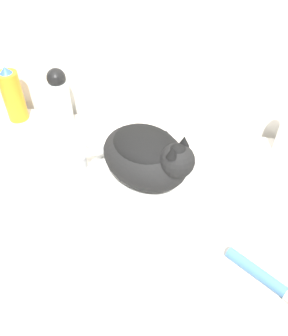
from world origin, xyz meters
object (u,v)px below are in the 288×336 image
Objects in this scene: spray_bottle_trigger at (13,95)px; cream_tube at (260,275)px; lotion_bottle_white at (60,98)px; cat at (148,155)px; deodorant_stick at (286,130)px; faucet at (80,153)px.

spray_bottle_trigger reaches higher than cream_tube.
lotion_bottle_white is 1.32× the size of cream_tube.
spray_bottle_trigger is (-0.50, 0.24, -0.04)m from cat.
spray_bottle_trigger is 0.88m from deodorant_stick.
deodorant_stick is (0.38, 0.24, -0.05)m from cat.
faucet is at bearing -163.35° from cat.
cat is 2.02× the size of deodorant_stick.
deodorant_stick is at bearing 80.46° from cream_tube.
cat is at bearing -25.60° from spray_bottle_trigger.
cat reaches higher than cream_tube.
deodorant_stick is at bearing 29.24° from faucet.
lotion_bottle_white reaches higher than faucet.
spray_bottle_trigger is at bearing 155.57° from faucet.
cream_tube is (0.30, -0.22, -0.11)m from cat.
deodorant_stick is at bearing 59.15° from cat.
faucet is 0.62× the size of lotion_bottle_white.
spray_bottle_trigger is at bearing 180.00° from lotion_bottle_white.
spray_bottle_trigger is 1.26× the size of cream_tube.
deodorant_stick is (0.71, 0.00, -0.02)m from lotion_bottle_white.
faucet is (-0.20, 0.04, -0.06)m from cat.
cream_tube is (0.81, -0.46, -0.08)m from spray_bottle_trigger.
lotion_bottle_white is at bearing 144.11° from cream_tube.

